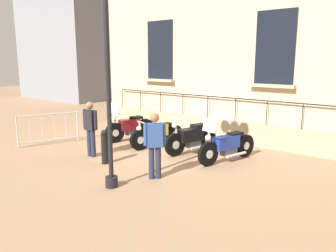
{
  "coord_description": "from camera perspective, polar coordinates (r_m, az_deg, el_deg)",
  "views": [
    {
      "loc": [
        8.14,
        6.29,
        2.81
      ],
      "look_at": [
        0.33,
        0.0,
        0.8
      ],
      "focal_mm": 35.42,
      "sensor_mm": 36.0,
      "label": 1
    }
  ],
  "objects": [
    {
      "name": "distant_building",
      "position": [
        26.08,
        -16.89,
        13.86
      ],
      "size": [
        3.97,
        7.4,
        8.36
      ],
      "color": "gray",
      "rests_on": "ground_plane"
    },
    {
      "name": "lamppost",
      "position": [
        7.23,
        -10.71,
        19.42
      ],
      "size": [
        0.37,
        1.07,
        4.98
      ],
      "color": "black",
      "rests_on": "ground_plane"
    },
    {
      "name": "motorcycle_black",
      "position": [
        10.13,
        4.02,
        -2.1
      ],
      "size": [
        1.9,
        0.88,
        1.13
      ],
      "color": "black",
      "rests_on": "ground_plane"
    },
    {
      "name": "ground_plane",
      "position": [
        10.66,
        1.11,
        -3.95
      ],
      "size": [
        60.0,
        60.0,
        0.0
      ],
      "primitive_type": "plane",
      "color": "#9E7A5B"
    },
    {
      "name": "motorcycle_yellow",
      "position": [
        10.8,
        -1.89,
        -1.44
      ],
      "size": [
        1.98,
        0.75,
        0.9
      ],
      "color": "black",
      "rests_on": "ground_plane"
    },
    {
      "name": "pedestrian_walking",
      "position": [
        9.9,
        -13.2,
        -0.01
      ],
      "size": [
        0.24,
        0.53,
        1.63
      ],
      "color": "#23283D",
      "rests_on": "ground_plane"
    },
    {
      "name": "pedestrian_standing",
      "position": [
        7.84,
        -2.3,
        -2.84
      ],
      "size": [
        0.43,
        0.4,
        1.59
      ],
      "color": "#23283D",
      "rests_on": "ground_plane"
    },
    {
      "name": "motorcycle_blue",
      "position": [
        9.41,
        10.12,
        -3.37
      ],
      "size": [
        2.1,
        0.78,
        1.29
      ],
      "color": "black",
      "rests_on": "ground_plane"
    },
    {
      "name": "crowd_barrier",
      "position": [
        11.82,
        -19.86,
        -0.31
      ],
      "size": [
        1.89,
        0.7,
        1.05
      ],
      "color": "#B7B7BF",
      "rests_on": "ground_plane"
    },
    {
      "name": "bollard",
      "position": [
        9.22,
        -10.84,
        -3.52
      ],
      "size": [
        0.19,
        0.19,
        0.95
      ],
      "color": "black",
      "rests_on": "ground_plane"
    },
    {
      "name": "motorcycle_maroon",
      "position": [
        11.8,
        -6.58,
        -0.27
      ],
      "size": [
        1.93,
        0.82,
        1.35
      ],
      "color": "black",
      "rests_on": "ground_plane"
    },
    {
      "name": "building_facade",
      "position": [
        12.3,
        8.22,
        17.19
      ],
      "size": [
        0.82,
        10.51,
        8.42
      ],
      "color": "#C6B28E",
      "rests_on": "ground_plane"
    }
  ]
}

